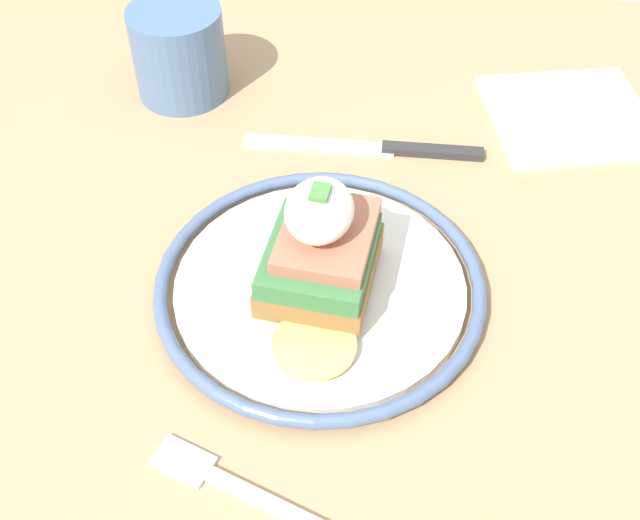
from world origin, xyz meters
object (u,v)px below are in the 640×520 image
knife (382,149)px  cup (179,51)px  plate (320,286)px  fork (245,491)px  sandwich (320,250)px  napkin (569,116)px

knife → cup: 0.20m
plate → cup: size_ratio=2.84×
fork → sandwich: bearing=-3.2°
fork → knife: (0.33, -0.02, 0.00)m
cup → plate: bearing=-139.9°
plate → cup: (0.21, 0.18, 0.03)m
plate → knife: 0.17m
plate → knife: bearing=-5.4°
plate → knife: (0.17, -0.02, -0.01)m
plate → sandwich: (-0.00, -0.00, 0.04)m
plate → napkin: bearing=-34.3°
cup → fork: bearing=-155.4°
knife → fork: bearing=175.8°
plate → napkin: size_ratio=1.69×
knife → cup: size_ratio=2.47×
knife → napkin: size_ratio=1.47×
fork → plate: bearing=-2.9°
knife → napkin: (0.08, -0.15, 0.00)m
napkin → sandwich: bearing=145.9°
plate → napkin: (0.25, -0.17, -0.00)m
fork → napkin: napkin is taller
knife → cup: (0.04, 0.19, 0.04)m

